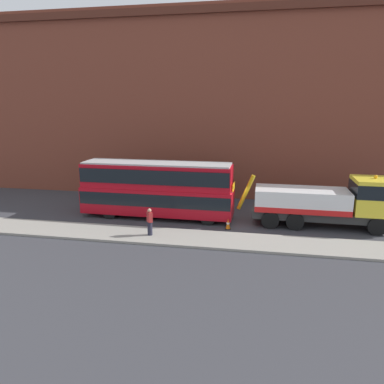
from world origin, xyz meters
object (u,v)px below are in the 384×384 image
(traffic_cone_near_bus, at_px, (228,224))
(double_decker_bus, at_px, (157,187))
(recovery_tow_truck, at_px, (329,202))
(pedestrian_onlooker, at_px, (150,222))

(traffic_cone_near_bus, bearing_deg, double_decker_bus, 162.02)
(recovery_tow_truck, bearing_deg, pedestrian_onlooker, -158.93)
(double_decker_bus, height_order, traffic_cone_near_bus, double_decker_bus)
(recovery_tow_truck, height_order, double_decker_bus, double_decker_bus)
(recovery_tow_truck, relative_size, traffic_cone_near_bus, 14.11)
(double_decker_bus, distance_m, pedestrian_onlooker, 4.37)
(double_decker_bus, height_order, pedestrian_onlooker, double_decker_bus)
(pedestrian_onlooker, xyz_separation_m, traffic_cone_near_bus, (4.64, 2.41, -0.64))
(pedestrian_onlooker, height_order, traffic_cone_near_bus, pedestrian_onlooker)
(recovery_tow_truck, relative_size, pedestrian_onlooker, 5.94)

